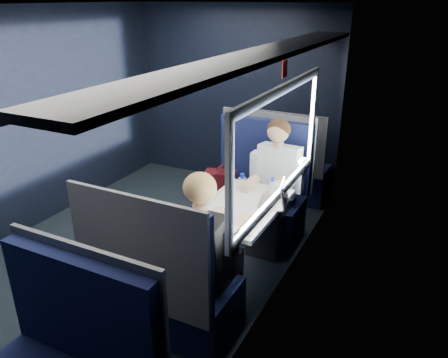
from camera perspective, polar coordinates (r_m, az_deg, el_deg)
The scene contains 12 objects.
ground at distance 4.52m, azimuth -10.39°, elevation -9.22°, with size 2.80×4.20×0.01m, color black.
room_shell at distance 3.94m, azimuth -11.63°, elevation 9.31°, with size 3.00×4.40×2.40m.
table at distance 3.72m, azimuth 1.83°, elevation -4.42°, with size 0.62×1.00×0.74m.
seat_bay_near at distance 4.62m, azimuth 4.11°, elevation -2.19°, with size 1.06×0.62×1.26m.
seat_bay_far at distance 3.29m, azimuth -7.85°, elevation -13.88°, with size 1.04×0.62×1.26m.
seat_row_front at distance 5.42m, azimuth 8.04°, elevation 1.40°, with size 1.04×0.51×1.16m.
man at distance 4.27m, azimuth 6.61°, elevation -0.08°, with size 0.53×0.56×1.32m.
woman at distance 3.11m, azimuth -2.55°, elevation -8.94°, with size 0.53×0.56×1.32m.
papers at distance 3.59m, azimuth 1.92°, elevation -4.07°, with size 0.51×0.73×0.01m, color white.
laptop at distance 3.69m, azimuth 7.02°, elevation -2.53°, with size 0.27×0.33×0.21m.
bottle_small at distance 3.78m, azimuth 6.33°, elevation -1.36°, with size 0.06×0.06×0.20m.
cup at distance 3.88m, azimuth 7.02°, elevation -1.41°, with size 0.07×0.07×0.09m, color white.
Camera 1 is at (2.40, -3.01, 2.36)m, focal length 35.00 mm.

